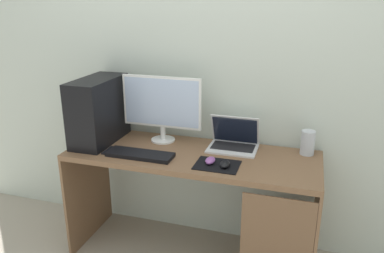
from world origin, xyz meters
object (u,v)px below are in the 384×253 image
(speaker, at_px, (308,143))
(cell_phone, at_px, (111,151))
(mouse_left, at_px, (210,160))
(monitor, at_px, (162,106))
(mouse_right, at_px, (225,164))
(pc_tower, at_px, (99,110))
(keyboard, at_px, (140,155))
(laptop, at_px, (233,142))

(speaker, bearing_deg, cell_phone, -164.81)
(speaker, bearing_deg, mouse_left, -149.24)
(monitor, xyz_separation_m, mouse_right, (0.51, -0.30, -0.23))
(speaker, xyz_separation_m, cell_phone, (-1.21, -0.33, -0.07))
(monitor, bearing_deg, pc_tower, -163.50)
(speaker, distance_m, mouse_left, 0.64)
(mouse_left, bearing_deg, monitor, 146.52)
(monitor, distance_m, keyboard, 0.38)
(mouse_left, relative_size, cell_phone, 0.74)
(pc_tower, bearing_deg, speaker, 7.28)
(cell_phone, bearing_deg, mouse_left, 0.22)
(pc_tower, bearing_deg, cell_phone, -43.84)
(laptop, relative_size, speaker, 2.04)
(laptop, bearing_deg, keyboard, -149.89)
(speaker, bearing_deg, mouse_right, -142.19)
(monitor, relative_size, laptop, 1.74)
(pc_tower, height_order, keyboard, pc_tower)
(keyboard, relative_size, mouse_right, 4.38)
(speaker, xyz_separation_m, mouse_right, (-0.45, -0.35, -0.06))
(pc_tower, height_order, laptop, pc_tower)
(cell_phone, bearing_deg, monitor, 47.67)
(keyboard, height_order, mouse_right, mouse_right)
(pc_tower, distance_m, laptop, 0.93)
(monitor, bearing_deg, speaker, 3.19)
(mouse_right, bearing_deg, cell_phone, 178.30)
(keyboard, bearing_deg, cell_phone, 175.34)
(monitor, xyz_separation_m, laptop, (0.49, 0.01, -0.21))
(monitor, xyz_separation_m, mouse_left, (0.41, -0.27, -0.23))
(pc_tower, xyz_separation_m, keyboard, (0.37, -0.17, -0.21))
(cell_phone, bearing_deg, laptop, 21.26)
(pc_tower, bearing_deg, monitor, 16.50)
(keyboard, xyz_separation_m, mouse_left, (0.45, 0.02, 0.01))
(monitor, height_order, keyboard, monitor)
(mouse_left, bearing_deg, pc_tower, 169.60)
(monitor, height_order, mouse_left, monitor)
(speaker, distance_m, cell_phone, 1.25)
(mouse_right, distance_m, cell_phone, 0.76)
(monitor, relative_size, keyboard, 1.31)
(pc_tower, height_order, mouse_right, pc_tower)
(pc_tower, relative_size, monitor, 0.87)
(keyboard, bearing_deg, mouse_right, -0.53)
(monitor, height_order, laptop, monitor)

